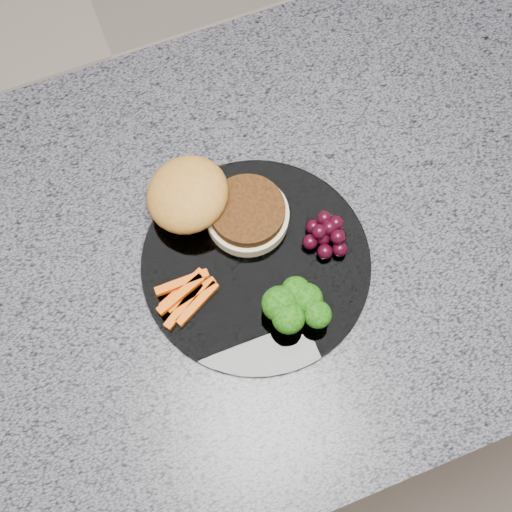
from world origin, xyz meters
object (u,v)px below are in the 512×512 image
Objects in this scene: island_cabinet at (236,347)px; plate at (256,263)px; burger at (209,203)px; grape_bunch at (327,234)px.

plate is at bearing -44.08° from island_cabinet.
island_cabinet is 6.82× the size of burger.
grape_bunch reaches higher than island_cabinet.
island_cabinet is at bearing 135.92° from plate.
grape_bunch is (0.11, -0.08, -0.01)m from burger.
grape_bunch is at bearing -14.20° from island_cabinet.
island_cabinet is at bearing -73.22° from burger.
burger is at bearing 144.21° from grape_bunch.
burger is at bearing 108.58° from plate.
grape_bunch is at bearing -1.51° from plate.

